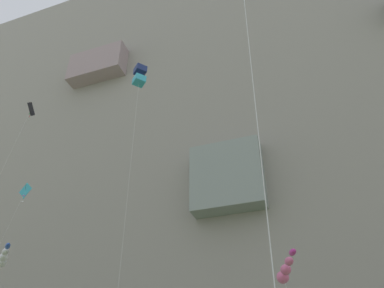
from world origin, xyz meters
The scene contains 6 objects.
cliff_face centered at (0.00, 61.13, 39.71)m, with size 180.00×32.53×79.43m.
kite_box_upper_left centered at (-2.02, 25.60, 25.57)m, with size 2.77×4.04×26.52m.
kite_diamond_high_center centered at (-16.90, 29.13, 27.37)m, with size 2.27×3.36×29.90m.
kite_windsock_mid_center centered at (6.55, 34.49, 11.47)m, with size 2.36×5.61×12.07m.
kite_windsock_mid_left centered at (-15.60, 29.97, 13.41)m, with size 4.62×4.27×13.82m.
kite_diamond_low_center centered at (-22.72, 36.99, 23.23)m, with size 2.89×3.71×25.18m.
Camera 1 is at (9.57, 5.98, 3.66)m, focal length 35.40 mm.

